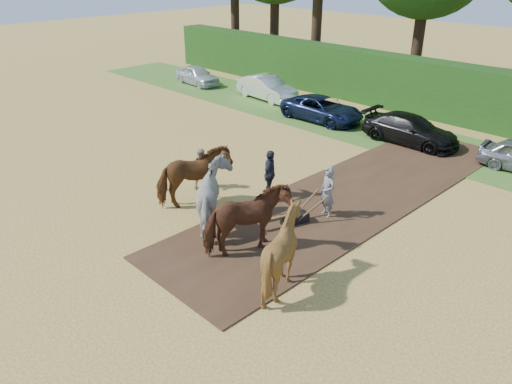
{
  "coord_description": "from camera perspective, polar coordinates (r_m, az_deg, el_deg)",
  "views": [
    {
      "loc": [
        10.99,
        -7.47,
        8.19
      ],
      "look_at": [
        0.83,
        2.49,
        1.4
      ],
      "focal_mm": 35.0,
      "sensor_mm": 36.0,
      "label": 1
    }
  ],
  "objects": [
    {
      "name": "grass_verge",
      "position": [
        25.46,
        17.53,
        5.58
      ],
      "size": [
        50.0,
        5.0,
        0.03
      ],
      "primitive_type": "cube",
      "color": "#38601E",
      "rests_on": "ground"
    },
    {
      "name": "parked_cars",
      "position": [
        24.5,
        20.7,
        6.0
      ],
      "size": [
        36.78,
        3.11,
        1.44
      ],
      "color": "silver",
      "rests_on": "ground"
    },
    {
      "name": "plough_team",
      "position": [
        15.42,
        -2.47,
        -1.92
      ],
      "size": [
        7.63,
        5.55,
        2.2
      ],
      "color": "brown",
      "rests_on": "ground"
    },
    {
      "name": "spectator_near",
      "position": [
        19.16,
        -6.12,
        2.66
      ],
      "size": [
        0.81,
        0.92,
        1.59
      ],
      "primitive_type": "imported",
      "rotation": [
        0.0,
        0.0,
        1.26
      ],
      "color": "beige",
      "rests_on": "ground"
    },
    {
      "name": "spectator_far",
      "position": [
        18.28,
        1.59,
        2.05
      ],
      "size": [
        0.92,
        1.15,
        1.83
      ],
      "primitive_type": "imported",
      "rotation": [
        0.0,
        0.0,
        2.09
      ],
      "color": "#242531",
      "rests_on": "ground"
    },
    {
      "name": "earth_strip",
      "position": [
        19.13,
        11.11,
        -0.26
      ],
      "size": [
        4.5,
        17.0,
        0.05
      ],
      "primitive_type": "cube",
      "color": "#472D1C",
      "rests_on": "ground"
    },
    {
      "name": "ground",
      "position": [
        15.61,
        -8.76,
        -6.48
      ],
      "size": [
        120.0,
        120.0,
        0.0
      ],
      "primitive_type": "plane",
      "color": "gold",
      "rests_on": "ground"
    },
    {
      "name": "hedgerow",
      "position": [
        28.98,
        22.36,
        10.29
      ],
      "size": [
        46.0,
        1.6,
        3.0
      ],
      "primitive_type": "cube",
      "color": "#14380F",
      "rests_on": "ground"
    }
  ]
}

